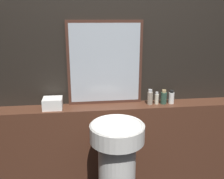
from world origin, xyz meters
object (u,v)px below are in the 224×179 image
Objects in this scene: towel_stack at (53,103)px; shampoo_bottle at (150,97)px; conditioner_bottle at (157,98)px; mirror at (105,63)px; body_wash_bottle at (171,97)px; pedestal_sink at (117,172)px; lotion_bottle at (164,97)px.

shampoo_bottle is at bearing 0.00° from towel_stack.
shampoo_bottle is 0.06m from conditioner_bottle.
towel_stack is 1.44× the size of conditioner_bottle.
mirror is 0.67m from body_wash_bottle.
pedestal_sink is 6.67× the size of shampoo_bottle.
towel_stack is at bearing 180.00° from body_wash_bottle.
lotion_bottle is at bearing 0.00° from towel_stack.
towel_stack is at bearing 180.00° from conditioner_bottle.
towel_stack is 1.31× the size of body_wash_bottle.
shampoo_bottle reaches higher than lotion_bottle.
lotion_bottle is at bearing 180.00° from body_wash_bottle.
mirror is (-0.04, 0.49, 0.75)m from pedestal_sink.
body_wash_bottle is at bearing 0.00° from conditioner_bottle.
shampoo_bottle is at bearing 180.00° from body_wash_bottle.
towel_stack is 1.04m from body_wash_bottle.
body_wash_bottle reaches higher than pedestal_sink.
conditioner_bottle is (0.90, 0.00, 0.01)m from towel_stack.
mirror reaches higher than body_wash_bottle.
towel_stack is at bearing 180.00° from lotion_bottle.
mirror is 0.60m from lotion_bottle.
conditioner_bottle reaches higher than pedestal_sink.
pedestal_sink is at bearing -39.23° from towel_stack.
mirror is 0.55m from conditioner_bottle.
pedestal_sink is at bearing -85.68° from mirror.
body_wash_bottle is at bearing -8.28° from mirror.
shampoo_bottle is at bearing 180.00° from conditioner_bottle.
pedestal_sink is at bearing -143.80° from body_wash_bottle.
towel_stack reaches higher than pedestal_sink.
mirror is 0.56m from towel_stack.
lotion_bottle reaches higher than body_wash_bottle.
pedestal_sink is 8.17× the size of conditioner_bottle.
mirror is at bearing 94.32° from pedestal_sink.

